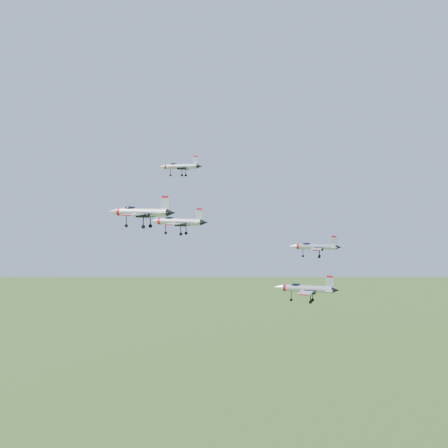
# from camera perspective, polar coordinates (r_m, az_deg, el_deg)

# --- Properties ---
(jet_lead) EXTENTS (11.35, 9.43, 3.03)m
(jet_lead) POSITION_cam_1_polar(r_m,az_deg,el_deg) (147.62, -4.07, 5.28)
(jet_lead) COLOR #B8BDC6
(jet_left_high) EXTENTS (13.14, 10.93, 3.51)m
(jet_left_high) POSITION_cam_1_polar(r_m,az_deg,el_deg) (126.78, -4.24, 0.23)
(jet_left_high) COLOR #B8BDC6
(jet_right_high) EXTENTS (13.98, 11.64, 3.74)m
(jet_right_high) POSITION_cam_1_polar(r_m,az_deg,el_deg) (113.56, -7.65, 1.11)
(jet_right_high) COLOR #B8BDC6
(jet_left_low) EXTENTS (10.94, 9.09, 2.92)m
(jet_left_low) POSITION_cam_1_polar(r_m,az_deg,el_deg) (131.28, 8.27, -2.06)
(jet_left_low) COLOR #B8BDC6
(jet_right_low) EXTENTS (11.68, 9.60, 3.13)m
(jet_right_low) POSITION_cam_1_polar(r_m,az_deg,el_deg) (111.37, 7.45, -5.87)
(jet_right_low) COLOR #B8BDC6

